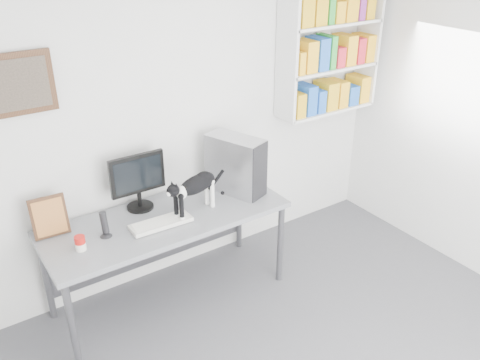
# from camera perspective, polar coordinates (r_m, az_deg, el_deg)

# --- Properties ---
(room) EXTENTS (4.01, 4.01, 2.70)m
(room) POSITION_cam_1_polar(r_m,az_deg,el_deg) (2.87, 14.07, -5.49)
(room) COLOR #4D4E52
(room) RESTS_ON ground
(bookshelf) EXTENTS (1.03, 0.28, 1.24)m
(bookshelf) POSITION_cam_1_polar(r_m,az_deg,el_deg) (4.84, 10.07, 14.58)
(bookshelf) COLOR silver
(bookshelf) RESTS_ON room
(wall_art) EXTENTS (0.52, 0.04, 0.42)m
(wall_art) POSITION_cam_1_polar(r_m,az_deg,el_deg) (3.70, -24.05, 9.73)
(wall_art) COLOR #492D17
(wall_art) RESTS_ON room
(desk) EXTENTS (1.92, 0.75, 0.80)m
(desk) POSITION_cam_1_polar(r_m,az_deg,el_deg) (4.24, -7.94, -8.70)
(desk) COLOR slate
(desk) RESTS_ON room
(monitor) EXTENTS (0.45, 0.22, 0.48)m
(monitor) POSITION_cam_1_polar(r_m,az_deg,el_deg) (4.07, -11.41, -0.16)
(monitor) COLOR black
(monitor) RESTS_ON desk
(keyboard) EXTENTS (0.47, 0.20, 0.04)m
(keyboard) POSITION_cam_1_polar(r_m,az_deg,el_deg) (3.91, -8.87, -4.78)
(keyboard) COLOR silver
(keyboard) RESTS_ON desk
(pc_tower) EXTENTS (0.37, 0.54, 0.49)m
(pc_tower) POSITION_cam_1_polar(r_m,az_deg,el_deg) (4.25, -0.53, 1.73)
(pc_tower) COLOR #A8A7AC
(pc_tower) RESTS_ON desk
(speaker) EXTENTS (0.10, 0.10, 0.21)m
(speaker) POSITION_cam_1_polar(r_m,az_deg,el_deg) (3.82, -14.98, -4.79)
(speaker) COLOR black
(speaker) RESTS_ON desk
(leaning_print) EXTENTS (0.26, 0.12, 0.32)m
(leaning_print) POSITION_cam_1_polar(r_m,az_deg,el_deg) (3.93, -20.64, -3.81)
(leaning_print) COLOR #492D17
(leaning_print) RESTS_ON desk
(soup_can) EXTENTS (0.10, 0.10, 0.11)m
(soup_can) POSITION_cam_1_polar(r_m,az_deg,el_deg) (3.74, -17.50, -6.79)
(soup_can) COLOR red
(soup_can) RESTS_ON desk
(cat) EXTENTS (0.55, 0.27, 0.33)m
(cat) POSITION_cam_1_polar(r_m,az_deg,el_deg) (3.97, -5.01, -1.59)
(cat) COLOR black
(cat) RESTS_ON desk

